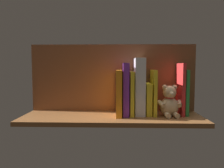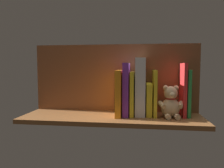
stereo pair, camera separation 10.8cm
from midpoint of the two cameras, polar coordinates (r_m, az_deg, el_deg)
name	(u,v)px [view 1 (the left image)]	position (r cm, az deg, el deg)	size (l,w,h in cm)	color
ground_plane	(112,118)	(110.94, -2.83, -9.02)	(91.68, 28.91, 2.20)	brown
shelf_back_panel	(113,78)	(120.18, -2.39, 1.61)	(91.68, 1.50, 37.52)	brown
book_0	(184,92)	(116.85, 16.30, -2.09)	(1.65, 12.30, 23.54)	green
book_1	(180,89)	(115.68, 15.33, -1.31)	(1.56, 13.28, 26.88)	red
teddy_bear	(170,102)	(110.56, 12.48, -4.87)	(12.92, 10.81, 15.99)	#D1B284
book_2	(153,92)	(112.73, 8.35, -2.23)	(1.66, 14.63, 23.42)	yellow
book_3	(148,99)	(113.36, 6.88, -3.94)	(2.86, 13.70, 16.48)	yellow
dictionary_thick_white	(139,86)	(112.02, 4.60, -0.66)	(5.10, 14.02, 29.54)	silver
book_4	(132,93)	(111.71, 2.51, -2.48)	(1.94, 15.35, 22.52)	yellow
book_5	(126,89)	(111.28, 0.94, -1.35)	(3.03, 15.72, 26.97)	purple
book_6	(119,93)	(110.49, -0.89, -2.34)	(2.86, 17.94, 23.33)	orange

